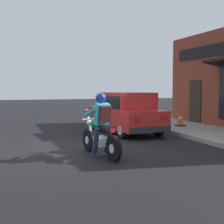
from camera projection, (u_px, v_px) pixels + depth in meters
The scene contains 5 objects.
ground_plane at pixel (76, 147), 9.14m from camera, with size 80.00×80.00×0.00m, color black.
sidewalk_curb at pixel (177, 126), 13.71m from camera, with size 2.60×22.00×0.14m, color gray.
motorcycle_with_rider at pixel (101, 130), 7.90m from camera, with size 0.67×2.01×1.62m.
car_hatchback at pixel (126, 113), 11.94m from camera, with size 1.96×3.91×1.57m.
traffic_cone at pixel (180, 119), 13.13m from camera, with size 0.36×0.36×0.60m.
Camera 1 is at (-2.04, -8.87, 1.73)m, focal length 50.00 mm.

